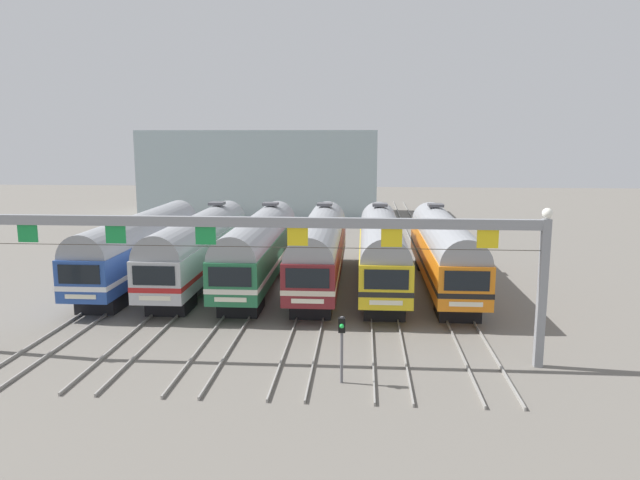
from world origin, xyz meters
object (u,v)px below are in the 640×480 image
at_px(commuter_train_blue, 141,244).
at_px(commuter_train_orange, 444,248).
at_px(commuter_train_maroon, 320,247).
at_px(commuter_train_yellow, 381,247).
at_px(catenary_gantry, 252,242).
at_px(commuter_train_stainless, 200,245).
at_px(yard_signal_mast, 342,337).
at_px(commuter_train_green, 259,246).

height_order(commuter_train_blue, commuter_train_orange, commuter_train_orange).
relative_size(commuter_train_maroon, commuter_train_yellow, 1.00).
relative_size(commuter_train_yellow, catenary_gantry, 0.71).
relative_size(commuter_train_stainless, commuter_train_maroon, 1.00).
bearing_deg(catenary_gantry, commuter_train_blue, 126.94).
xyz_separation_m(commuter_train_yellow, yard_signal_mast, (-2.03, -15.90, -0.73)).
height_order(commuter_train_green, commuter_train_maroon, same).
distance_m(commuter_train_blue, commuter_train_yellow, 16.24).
xyz_separation_m(commuter_train_green, commuter_train_maroon, (4.06, 0.00, 0.00)).
bearing_deg(commuter_train_maroon, yard_signal_mast, -82.73).
distance_m(commuter_train_green, commuter_train_maroon, 4.06).
height_order(commuter_train_stainless, commuter_train_yellow, same).
distance_m(commuter_train_stainless, commuter_train_yellow, 12.18).
xyz_separation_m(commuter_train_blue, commuter_train_yellow, (16.24, 0.00, 0.00)).
bearing_deg(commuter_train_stainless, commuter_train_blue, -179.94).
height_order(commuter_train_maroon, commuter_train_yellow, same).
bearing_deg(yard_signal_mast, commuter_train_green, 110.95).
xyz_separation_m(catenary_gantry, yard_signal_mast, (4.06, -2.41, -3.38)).
height_order(commuter_train_stainless, commuter_train_maroon, same).
relative_size(commuter_train_green, commuter_train_orange, 1.00).
relative_size(commuter_train_stainless, commuter_train_green, 1.00).
relative_size(commuter_train_maroon, commuter_train_orange, 1.00).
xyz_separation_m(commuter_train_blue, commuter_train_maroon, (12.18, 0.00, 0.00)).
distance_m(commuter_train_stainless, commuter_train_maroon, 8.12).
height_order(commuter_train_stainless, yard_signal_mast, commuter_train_stainless).
bearing_deg(catenary_gantry, yard_signal_mast, -30.65).
relative_size(commuter_train_blue, catenary_gantry, 0.71).
bearing_deg(commuter_train_stainless, catenary_gantry, -65.72).
bearing_deg(commuter_train_yellow, commuter_train_blue, -179.98).
bearing_deg(commuter_train_green, commuter_train_orange, 0.00).
relative_size(commuter_train_green, commuter_train_maroon, 1.00).
xyz_separation_m(commuter_train_blue, commuter_train_orange, (20.30, 0.00, 0.00)).
xyz_separation_m(commuter_train_yellow, catenary_gantry, (-6.09, -13.50, 2.66)).
xyz_separation_m(commuter_train_green, commuter_train_yellow, (8.12, 0.00, 0.00)).
distance_m(commuter_train_stainless, yard_signal_mast, 18.88).
bearing_deg(catenary_gantry, commuter_train_yellow, 65.72).
xyz_separation_m(commuter_train_stainless, commuter_train_green, (4.06, 0.00, 0.00)).
xyz_separation_m(commuter_train_maroon, commuter_train_yellow, (4.06, 0.00, 0.00)).
relative_size(commuter_train_stainless, commuter_train_orange, 1.00).
bearing_deg(commuter_train_stainless, commuter_train_green, 0.00).
relative_size(commuter_train_blue, commuter_train_stainless, 1.00).
relative_size(commuter_train_yellow, yard_signal_mast, 6.45).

